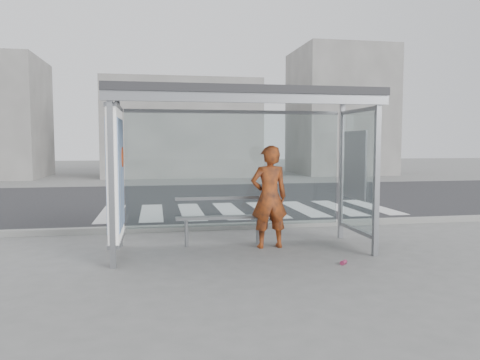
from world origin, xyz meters
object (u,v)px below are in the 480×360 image
Objects in this scene: bus_shelter at (219,130)px; soda_can at (344,262)px; person at (269,197)px; bench at (222,217)px.

bus_shelter reaches higher than soda_can.
person is at bearing 122.22° from soda_can.
soda_can is at bearing -45.87° from bench.
bus_shelter reaches higher than bench.
person is (0.87, 0.11, -1.12)m from bus_shelter.
bus_shelter is 1.55m from bench.
bench is (-0.76, 0.33, -0.37)m from person.
bus_shelter is at bearing -104.38° from bench.
bus_shelter reaches higher than person.
bus_shelter is at bearing 5.32° from person.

